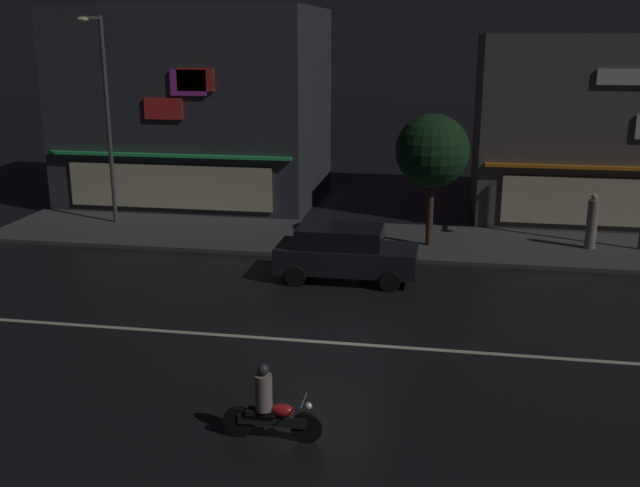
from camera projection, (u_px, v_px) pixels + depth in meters
ground_plane at (329, 343)px, 18.25m from camera, size 140.00×140.00×0.00m
lane_divider_stripe at (329, 342)px, 18.25m from camera, size 27.03×0.16×0.01m
sidewalk_far at (370, 240)px, 27.07m from camera, size 28.45×4.74×0.14m
storefront_left_block at (592, 125)px, 30.84m from camera, size 9.40×8.40×7.36m
storefront_center_block at (199, 105)px, 33.47m from camera, size 10.83×8.36×8.47m
streetlamp_west at (105, 106)px, 28.01m from camera, size 0.44×1.64×7.87m
pedestrian_on_sidewalk at (592, 223)px, 25.59m from camera, size 0.37×0.37×1.93m
street_tree at (432, 151)px, 25.35m from camera, size 2.55×2.55×4.62m
parked_car_near_kerb at (345, 252)px, 22.75m from camera, size 4.30×1.98×1.67m
motorcycle_following at (269, 408)px, 13.74m from camera, size 1.90×0.60×1.52m
traffic_cone at (351, 257)px, 24.34m from camera, size 0.36×0.36×0.55m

